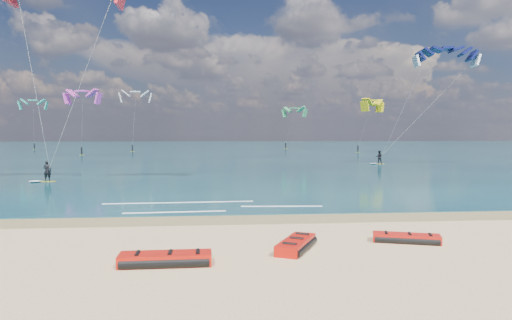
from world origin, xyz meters
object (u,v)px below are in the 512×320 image
(packed_kite_right, at_px, (296,250))
(packed_kite_mid, at_px, (406,242))
(kitesurfer_main, at_px, (56,69))
(kitesurfer_far, at_px, (413,102))
(packed_kite_left, at_px, (166,265))

(packed_kite_right, bearing_deg, packed_kite_mid, -54.33)
(kitesurfer_main, distance_m, kitesurfer_far, 39.51)
(kitesurfer_main, bearing_deg, packed_kite_mid, -59.17)
(packed_kite_left, height_order, kitesurfer_far, kitesurfer_far)
(kitesurfer_main, xyz_separation_m, kitesurfer_far, (35.30, 17.73, -1.02))
(packed_kite_mid, relative_size, kitesurfer_main, 0.15)
(kitesurfer_main, height_order, kitesurfer_far, kitesurfer_main)
(kitesurfer_main, relative_size, kitesurfer_far, 1.12)
(packed_kite_right, bearing_deg, kitesurfer_far, -2.22)
(packed_kite_right, distance_m, kitesurfer_main, 26.41)
(packed_kite_mid, bearing_deg, packed_kite_right, -152.68)
(kitesurfer_far, bearing_deg, packed_kite_left, -126.94)
(kitesurfer_far, bearing_deg, packed_kite_right, -123.32)
(packed_kite_left, bearing_deg, kitesurfer_main, 114.22)
(packed_kite_left, xyz_separation_m, packed_kite_right, (4.15, 1.42, 0.00))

